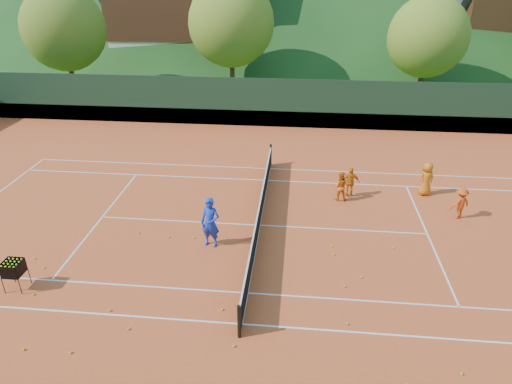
# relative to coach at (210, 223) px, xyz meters

# --- Properties ---
(ground) EXTENTS (400.00, 400.00, 0.00)m
(ground) POSITION_rel_coach_xyz_m (1.62, 1.56, -0.97)
(ground) COLOR #325219
(ground) RESTS_ON ground
(clay_court) EXTENTS (40.00, 24.00, 0.02)m
(clay_court) POSITION_rel_coach_xyz_m (1.62, 1.56, -0.96)
(clay_court) COLOR #C5491F
(clay_court) RESTS_ON ground
(coach) EXTENTS (0.76, 0.57, 1.89)m
(coach) POSITION_rel_coach_xyz_m (0.00, 0.00, 0.00)
(coach) COLOR #1C37B6
(coach) RESTS_ON clay_court
(student_a) EXTENTS (0.65, 0.51, 1.33)m
(student_a) POSITION_rel_coach_xyz_m (4.84, 4.04, -0.28)
(student_a) COLOR orange
(student_a) RESTS_ON clay_court
(student_b) EXTENTS (0.80, 0.34, 1.36)m
(student_b) POSITION_rel_coach_xyz_m (5.31, 4.45, -0.27)
(student_b) COLOR orange
(student_b) RESTS_ON clay_court
(student_c) EXTENTS (0.86, 0.71, 1.51)m
(student_c) POSITION_rel_coach_xyz_m (8.62, 4.94, -0.19)
(student_c) COLOR orange
(student_c) RESTS_ON clay_court
(student_d) EXTENTS (0.97, 0.80, 1.31)m
(student_d) POSITION_rel_coach_xyz_m (9.51, 2.97, -0.29)
(student_d) COLOR #DA4B13
(student_d) RESTS_ON clay_court
(tennis_ball_0) EXTENTS (0.07, 0.07, 0.07)m
(tennis_ball_0) POSITION_rel_coach_xyz_m (0.97, -3.41, -0.91)
(tennis_ball_0) COLOR #AED824
(tennis_ball_0) RESTS_ON clay_court
(tennis_ball_1) EXTENTS (0.07, 0.07, 0.07)m
(tennis_ball_1) POSITION_rel_coach_xyz_m (6.56, 0.43, -0.91)
(tennis_ball_1) COLOR #AED824
(tennis_ball_1) RESTS_ON clay_court
(tennis_ball_2) EXTENTS (0.07, 0.07, 0.07)m
(tennis_ball_2) POSITION_rel_coach_xyz_m (4.37, 0.32, -0.91)
(tennis_ball_2) COLOR #AED824
(tennis_ball_2) RESTS_ON clay_court
(tennis_ball_3) EXTENTS (0.07, 0.07, 0.07)m
(tennis_ball_3) POSITION_rel_coach_xyz_m (-4.97, -3.31, -0.91)
(tennis_ball_3) COLOR #AED824
(tennis_ball_3) RESTS_ON clay_court
(tennis_ball_4) EXTENTS (0.07, 0.07, 0.07)m
(tennis_ball_4) POSITION_rel_coach_xyz_m (-4.03, -5.48, -0.91)
(tennis_ball_4) COLOR #AED824
(tennis_ball_4) RESTS_ON clay_court
(tennis_ball_5) EXTENTS (0.07, 0.07, 0.07)m
(tennis_ball_5) POSITION_rel_coach_xyz_m (4.40, -0.21, -0.91)
(tennis_ball_5) COLOR #AED824
(tennis_ball_5) RESTS_ON clay_court
(tennis_ball_7) EXTENTS (0.07, 0.07, 0.07)m
(tennis_ball_7) POSITION_rel_coach_xyz_m (7.33, -5.14, -0.91)
(tennis_ball_7) COLOR #AED824
(tennis_ball_7) RESTS_ON clay_court
(tennis_ball_8) EXTENTS (0.07, 0.07, 0.07)m
(tennis_ball_8) POSITION_rel_coach_xyz_m (1.52, -4.80, -0.91)
(tennis_ball_8) COLOR #AED824
(tennis_ball_8) RESTS_ON clay_court
(tennis_ball_10) EXTENTS (0.07, 0.07, 0.07)m
(tennis_ball_10) POSITION_rel_coach_xyz_m (-0.73, 0.39, -0.91)
(tennis_ball_10) COLOR #AED824
(tennis_ball_10) RESTS_ON clay_court
(tennis_ball_11) EXTENTS (0.07, 0.07, 0.07)m
(tennis_ball_11) POSITION_rel_coach_xyz_m (-2.33, -3.78, -0.91)
(tennis_ball_11) COLOR #AED824
(tennis_ball_11) RESTS_ON clay_court
(tennis_ball_12) EXTENTS (0.07, 0.07, 0.07)m
(tennis_ball_12) POSITION_rel_coach_xyz_m (5.24, -1.43, -0.91)
(tennis_ball_12) COLOR #AED824
(tennis_ball_12) RESTS_ON clay_court
(tennis_ball_13) EXTENTS (0.07, 0.07, 0.07)m
(tennis_ball_13) POSITION_rel_coach_xyz_m (-2.90, 0.51, -0.91)
(tennis_ball_13) COLOR #AED824
(tennis_ball_13) RESTS_ON clay_court
(tennis_ball_14) EXTENTS (0.07, 0.07, 0.07)m
(tennis_ball_14) POSITION_rel_coach_xyz_m (-1.52, -4.46, -0.91)
(tennis_ball_14) COLOR #AED824
(tennis_ball_14) RESTS_ON clay_court
(tennis_ball_15) EXTENTS (0.07, 0.07, 0.07)m
(tennis_ball_15) POSITION_rel_coach_xyz_m (4.66, -1.96, -0.91)
(tennis_ball_15) COLOR #AED824
(tennis_ball_15) RESTS_ON clay_court
(tennis_ball_17) EXTENTS (0.07, 0.07, 0.07)m
(tennis_ball_17) POSITION_rel_coach_xyz_m (-1.68, 0.34, -0.91)
(tennis_ball_17) COLOR #AED824
(tennis_ball_17) RESTS_ON clay_court
(tennis_ball_23) EXTENTS (0.07, 0.07, 0.07)m
(tennis_ball_23) POSITION_rel_coach_xyz_m (4.61, -3.64, -0.91)
(tennis_ball_23) COLOR #AED824
(tennis_ball_23) RESTS_ON clay_court
(tennis_ball_24) EXTENTS (0.07, 0.07, 0.07)m
(tennis_ball_24) POSITION_rel_coach_xyz_m (-2.73, -5.45, -0.91)
(tennis_ball_24) COLOR #AED824
(tennis_ball_24) RESTS_ON clay_court
(tennis_ball_26) EXTENTS (0.07, 0.07, 0.07)m
(tennis_ball_26) POSITION_rel_coach_xyz_m (-5.36, -1.96, -0.91)
(tennis_ball_26) COLOR #AED824
(tennis_ball_26) RESTS_ON clay_court
(tennis_ball_27) EXTENTS (0.07, 0.07, 0.07)m
(tennis_ball_27) POSITION_rel_coach_xyz_m (-5.95, -1.48, -0.91)
(tennis_ball_27) COLOR #AED824
(tennis_ball_27) RESTS_ON clay_court
(court_lines) EXTENTS (23.83, 11.03, 0.00)m
(court_lines) POSITION_rel_coach_xyz_m (1.62, 1.56, -0.94)
(court_lines) COLOR white
(court_lines) RESTS_ON clay_court
(tennis_net) EXTENTS (0.10, 12.07, 1.10)m
(tennis_net) POSITION_rel_coach_xyz_m (1.62, 1.56, -0.45)
(tennis_net) COLOR black
(tennis_net) RESTS_ON clay_court
(perimeter_fence) EXTENTS (40.40, 24.24, 3.00)m
(perimeter_fence) POSITION_rel_coach_xyz_m (1.62, 1.56, 0.30)
(perimeter_fence) COLOR black
(perimeter_fence) RESTS_ON clay_court
(ball_hopper) EXTENTS (0.57, 0.57, 1.00)m
(ball_hopper) POSITION_rel_coach_xyz_m (-5.63, -3.03, -0.20)
(ball_hopper) COLOR black
(ball_hopper) RESTS_ON clay_court
(chalet_left) EXTENTS (13.80, 9.93, 12.92)m
(chalet_left) POSITION_rel_coach_xyz_m (-8.38, 31.56, 4.68)
(chalet_left) COLOR beige
(chalet_left) RESTS_ON ground
(chalet_mid) EXTENTS (12.65, 8.82, 11.45)m
(chalet_mid) POSITION_rel_coach_xyz_m (7.62, 35.56, 4.02)
(chalet_mid) COLOR beige
(chalet_mid) RESTS_ON ground
(tree_a) EXTENTS (6.00, 6.00, 7.88)m
(tree_a) POSITION_rel_coach_xyz_m (-14.38, 19.56, 3.90)
(tree_a) COLOR #432A1A
(tree_a) RESTS_ON ground
(tree_b) EXTENTS (6.40, 6.40, 8.40)m
(tree_b) POSITION_rel_coach_xyz_m (-2.38, 21.56, 4.23)
(tree_b) COLOR #412A1A
(tree_b) RESTS_ON ground
(tree_c) EXTENTS (5.60, 5.60, 7.35)m
(tree_c) POSITION_rel_coach_xyz_m (11.62, 20.56, 3.58)
(tree_c) COLOR #3F2719
(tree_c) RESTS_ON ground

